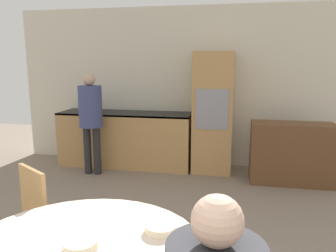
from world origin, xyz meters
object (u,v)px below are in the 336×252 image
bowl_near (161,228)px  bowl_centre (81,245)px  oven_unit (213,113)px  person_standing (91,113)px  sideboard (291,153)px  chair_far_left (23,225)px

bowl_near → bowl_centre: size_ratio=1.04×
oven_unit → bowl_centre: size_ratio=10.37×
bowl_near → bowl_centre: bearing=-145.1°
person_standing → bowl_centre: size_ratio=8.63×
person_standing → bowl_centre: (1.34, -3.13, -0.19)m
oven_unit → bowl_near: oven_unit is taller
oven_unit → bowl_centre: (-0.46, -3.66, -0.17)m
bowl_near → bowl_centre: bowl_centre is taller
person_standing → sideboard: bearing=3.3°
oven_unit → sideboard: size_ratio=1.65×
oven_unit → bowl_near: bearing=-91.5°
chair_far_left → bowl_centre: size_ratio=5.18×
sideboard → chair_far_left: 3.61m
sideboard → chair_far_left: (-2.34, -2.75, 0.08)m
bowl_centre → sideboard: bearing=64.2°
oven_unit → sideboard: bearing=-17.3°
oven_unit → bowl_near: (-0.09, -3.40, -0.17)m
sideboard → person_standing: (-2.94, -0.17, 0.52)m
oven_unit → person_standing: size_ratio=1.20×
chair_far_left → bowl_near: chair_far_left is taller
sideboard → bowl_centre: sideboard is taller
sideboard → oven_unit: bearing=162.7°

